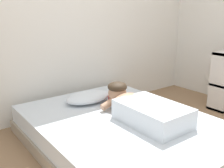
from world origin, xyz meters
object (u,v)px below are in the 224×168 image
bed (123,133)px  cell_phone (168,131)px  pillow (88,97)px  coffee_cup (112,99)px  person_lying (141,108)px

bed → cell_phone: 0.47m
bed → pillow: 0.61m
bed → cell_phone: size_ratio=14.27×
pillow → coffee_cup: (0.21, -0.15, -0.02)m
bed → person_lying: 0.31m
bed → coffee_cup: (0.20, 0.43, 0.18)m
pillow → cell_phone: bearing=-81.1°
pillow → cell_phone: 1.01m
bed → cell_phone: (0.14, -0.42, 0.15)m
pillow → bed: bearing=-88.6°
person_lying → cell_phone: size_ratio=6.57×
person_lying → cell_phone: 0.35m
bed → person_lying: person_lying is taller
pillow → person_lying: size_ratio=0.57×
cell_phone → pillow: bearing=98.9°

